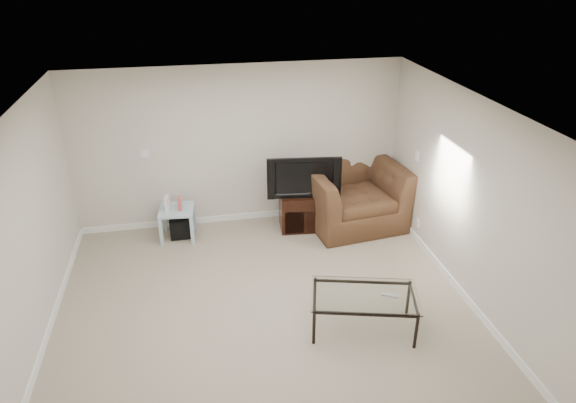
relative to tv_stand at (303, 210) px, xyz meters
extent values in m
plane|color=tan|center=(-0.90, -2.05, -0.29)|extent=(5.00, 5.00, 0.00)
plane|color=white|center=(-0.90, -2.05, 2.21)|extent=(5.00, 5.00, 0.00)
cube|color=silver|center=(-0.90, 0.45, 0.96)|extent=(5.00, 0.02, 2.50)
cube|color=silver|center=(-3.40, -2.05, 0.96)|extent=(0.02, 5.00, 2.50)
cube|color=silver|center=(1.60, -2.05, 0.96)|extent=(0.02, 5.00, 2.50)
cube|color=white|center=(-2.30, 0.44, 0.96)|extent=(0.12, 0.02, 0.12)
cube|color=white|center=(1.59, -0.45, 0.96)|extent=(0.02, 0.09, 0.13)
cube|color=white|center=(1.59, -0.75, 0.01)|extent=(0.02, 0.08, 0.12)
cube|color=black|center=(0.00, -0.04, 0.19)|extent=(0.42, 0.31, 0.06)
imported|color=black|center=(0.00, -0.03, 0.61)|extent=(1.05, 0.32, 0.64)
cube|color=black|center=(-1.89, 0.08, -0.12)|extent=(0.31, 0.31, 0.31)
cube|color=white|center=(-2.04, 0.06, 0.30)|extent=(0.08, 0.17, 0.22)
cube|color=#CC4C4C|center=(-1.86, 0.04, 0.29)|extent=(0.06, 0.14, 0.19)
imported|color=#52361D|center=(0.81, 0.00, 0.35)|extent=(1.59, 1.15, 1.29)
cube|color=#B2B2B7|center=(0.43, -2.56, 0.19)|extent=(0.19, 0.14, 0.02)
camera|label=1|loc=(-1.60, -6.92, 3.68)|focal=32.00mm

